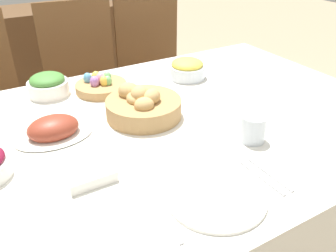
{
  "coord_description": "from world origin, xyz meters",
  "views": [
    {
      "loc": [
        -0.51,
        -0.95,
        1.39
      ],
      "look_at": [
        -0.0,
        -0.09,
        0.81
      ],
      "focal_mm": 38.0,
      "sensor_mm": 36.0,
      "label": 1
    }
  ],
  "objects_px": {
    "green_salad_bowl": "(48,85)",
    "fork": "(162,219)",
    "drinking_cup": "(253,128)",
    "chair_far_center": "(86,89)",
    "butter_dish": "(90,176)",
    "dinner_plate": "(215,196)",
    "pineapple_bowl": "(187,69)",
    "bread_basket": "(143,105)",
    "egg_basket": "(101,85)",
    "knife": "(261,177)",
    "spoon": "(269,174)",
    "sideboard": "(24,70)",
    "ham_platter": "(53,129)",
    "chair_far_right": "(155,74)"
  },
  "relations": [
    {
      "from": "sideboard",
      "to": "egg_basket",
      "type": "relative_size",
      "value": 7.01
    },
    {
      "from": "chair_far_center",
      "to": "egg_basket",
      "type": "height_order",
      "value": "chair_far_center"
    },
    {
      "from": "bread_basket",
      "to": "dinner_plate",
      "type": "height_order",
      "value": "bread_basket"
    },
    {
      "from": "egg_basket",
      "to": "fork",
      "type": "distance_m",
      "value": 0.79
    },
    {
      "from": "dinner_plate",
      "to": "butter_dish",
      "type": "xyz_separation_m",
      "value": [
        -0.25,
        0.23,
        0.01
      ]
    },
    {
      "from": "chair_far_center",
      "to": "green_salad_bowl",
      "type": "bearing_deg",
      "value": -114.13
    },
    {
      "from": "chair_far_center",
      "to": "pineapple_bowl",
      "type": "relative_size",
      "value": 6.11
    },
    {
      "from": "butter_dish",
      "to": "dinner_plate",
      "type": "bearing_deg",
      "value": -41.83
    },
    {
      "from": "spoon",
      "to": "chair_far_right",
      "type": "bearing_deg",
      "value": 74.98
    },
    {
      "from": "green_salad_bowl",
      "to": "dinner_plate",
      "type": "relative_size",
      "value": 0.62
    },
    {
      "from": "knife",
      "to": "chair_far_center",
      "type": "bearing_deg",
      "value": 92.49
    },
    {
      "from": "green_salad_bowl",
      "to": "dinner_plate",
      "type": "bearing_deg",
      "value": -76.2
    },
    {
      "from": "chair_far_center",
      "to": "sideboard",
      "type": "distance_m",
      "value": 0.84
    },
    {
      "from": "green_salad_bowl",
      "to": "fork",
      "type": "height_order",
      "value": "green_salad_bowl"
    },
    {
      "from": "bread_basket",
      "to": "fork",
      "type": "xyz_separation_m",
      "value": [
        -0.2,
        -0.49,
        -0.04
      ]
    },
    {
      "from": "dinner_plate",
      "to": "pineapple_bowl",
      "type": "bearing_deg",
      "value": 62.19
    },
    {
      "from": "pineapple_bowl",
      "to": "dinner_plate",
      "type": "relative_size",
      "value": 0.63
    },
    {
      "from": "sideboard",
      "to": "ham_platter",
      "type": "height_order",
      "value": "sideboard"
    },
    {
      "from": "green_salad_bowl",
      "to": "fork",
      "type": "bearing_deg",
      "value": -86.57
    },
    {
      "from": "pineapple_bowl",
      "to": "green_salad_bowl",
      "type": "height_order",
      "value": "green_salad_bowl"
    },
    {
      "from": "chair_far_right",
      "to": "butter_dish",
      "type": "height_order",
      "value": "chair_far_right"
    },
    {
      "from": "ham_platter",
      "to": "green_salad_bowl",
      "type": "relative_size",
      "value": 1.58
    },
    {
      "from": "sideboard",
      "to": "spoon",
      "type": "height_order",
      "value": "sideboard"
    },
    {
      "from": "egg_basket",
      "to": "spoon",
      "type": "distance_m",
      "value": 0.8
    },
    {
      "from": "chair_far_center",
      "to": "dinner_plate",
      "type": "height_order",
      "value": "chair_far_center"
    },
    {
      "from": "butter_dish",
      "to": "chair_far_center",
      "type": "bearing_deg",
      "value": 72.92
    },
    {
      "from": "chair_far_center",
      "to": "bread_basket",
      "type": "relative_size",
      "value": 3.75
    },
    {
      "from": "egg_basket",
      "to": "dinner_plate",
      "type": "relative_size",
      "value": 0.8
    },
    {
      "from": "butter_dish",
      "to": "bread_basket",
      "type": "bearing_deg",
      "value": 41.63
    },
    {
      "from": "ham_platter",
      "to": "knife",
      "type": "relative_size",
      "value": 1.46
    },
    {
      "from": "knife",
      "to": "green_salad_bowl",
      "type": "bearing_deg",
      "value": 113.11
    },
    {
      "from": "chair_far_center",
      "to": "pineapple_bowl",
      "type": "bearing_deg",
      "value": -59.47
    },
    {
      "from": "sideboard",
      "to": "ham_platter",
      "type": "distance_m",
      "value": 1.7
    },
    {
      "from": "green_salad_bowl",
      "to": "knife",
      "type": "xyz_separation_m",
      "value": [
        0.36,
        -0.85,
        -0.04
      ]
    },
    {
      "from": "green_salad_bowl",
      "to": "knife",
      "type": "bearing_deg",
      "value": -66.68
    },
    {
      "from": "egg_basket",
      "to": "fork",
      "type": "bearing_deg",
      "value": -100.65
    },
    {
      "from": "pineapple_bowl",
      "to": "chair_far_right",
      "type": "bearing_deg",
      "value": 74.42
    },
    {
      "from": "knife",
      "to": "chair_far_right",
      "type": "bearing_deg",
      "value": 73.39
    },
    {
      "from": "egg_basket",
      "to": "fork",
      "type": "height_order",
      "value": "egg_basket"
    },
    {
      "from": "egg_basket",
      "to": "butter_dish",
      "type": "distance_m",
      "value": 0.6
    },
    {
      "from": "drinking_cup",
      "to": "butter_dish",
      "type": "bearing_deg",
      "value": 172.98
    },
    {
      "from": "bread_basket",
      "to": "chair_far_center",
      "type": "bearing_deg",
      "value": 86.39
    },
    {
      "from": "pineapple_bowl",
      "to": "spoon",
      "type": "relative_size",
      "value": 0.95
    },
    {
      "from": "dinner_plate",
      "to": "knife",
      "type": "relative_size",
      "value": 1.5
    },
    {
      "from": "drinking_cup",
      "to": "chair_far_center",
      "type": "bearing_deg",
      "value": 98.35
    },
    {
      "from": "sideboard",
      "to": "ham_platter",
      "type": "relative_size",
      "value": 5.76
    },
    {
      "from": "knife",
      "to": "drinking_cup",
      "type": "distance_m",
      "value": 0.2
    },
    {
      "from": "knife",
      "to": "drinking_cup",
      "type": "relative_size",
      "value": 1.97
    },
    {
      "from": "egg_basket",
      "to": "butter_dish",
      "type": "bearing_deg",
      "value": -113.86
    },
    {
      "from": "fork",
      "to": "drinking_cup",
      "type": "distance_m",
      "value": 0.46
    }
  ]
}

